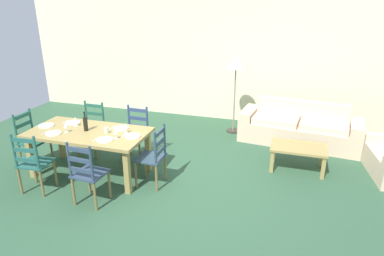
{
  "coord_description": "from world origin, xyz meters",
  "views": [
    {
      "loc": [
        1.68,
        -4.45,
        2.76
      ],
      "look_at": [
        0.16,
        0.54,
        0.75
      ],
      "focal_mm": 32.3,
      "sensor_mm": 36.0,
      "label": 1
    }
  ],
  "objects_px": {
    "dining_chair_near_left": "(33,163)",
    "dining_chair_far_left": "(92,129)",
    "dining_chair_far_right": "(136,134)",
    "wine_bottle": "(85,124)",
    "wine_glass_near_left": "(66,126)",
    "couch": "(299,128)",
    "dining_chair_head_east": "(153,156)",
    "standing_lamp": "(236,67)",
    "wine_glass_near_right": "(115,132)",
    "coffee_cup_primary": "(106,130)",
    "wine_glass_far_left": "(75,120)",
    "dining_table": "(89,136)",
    "coffee_table": "(298,150)",
    "dining_chair_head_west": "(31,139)",
    "dining_chair_near_right": "(87,173)",
    "wine_glass_far_right": "(126,126)"
  },
  "relations": [
    {
      "from": "dining_chair_head_west",
      "to": "wine_glass_near_right",
      "type": "relative_size",
      "value": 5.96
    },
    {
      "from": "dining_chair_head_west",
      "to": "wine_glass_far_right",
      "type": "xyz_separation_m",
      "value": [
        1.74,
        0.13,
        0.38
      ]
    },
    {
      "from": "dining_table",
      "to": "wine_glass_far_left",
      "type": "bearing_deg",
      "value": 155.35
    },
    {
      "from": "dining_chair_near_left",
      "to": "coffee_table",
      "type": "relative_size",
      "value": 1.07
    },
    {
      "from": "dining_table",
      "to": "wine_glass_near_left",
      "type": "bearing_deg",
      "value": -155.57
    },
    {
      "from": "dining_chair_near_left",
      "to": "dining_chair_head_east",
      "type": "distance_m",
      "value": 1.75
    },
    {
      "from": "wine_glass_near_right",
      "to": "standing_lamp",
      "type": "bearing_deg",
      "value": 64.03
    },
    {
      "from": "wine_glass_near_right",
      "to": "dining_chair_head_west",
      "type": "bearing_deg",
      "value": 175.49
    },
    {
      "from": "wine_glass_near_left",
      "to": "dining_chair_far_left",
      "type": "bearing_deg",
      "value": 97.35
    },
    {
      "from": "dining_chair_far_left",
      "to": "standing_lamp",
      "type": "height_order",
      "value": "standing_lamp"
    },
    {
      "from": "wine_glass_near_right",
      "to": "coffee_table",
      "type": "height_order",
      "value": "wine_glass_near_right"
    },
    {
      "from": "wine_glass_far_right",
      "to": "coffee_cup_primary",
      "type": "relative_size",
      "value": 1.79
    },
    {
      "from": "wine_glass_near_left",
      "to": "couch",
      "type": "bearing_deg",
      "value": 35.19
    },
    {
      "from": "dining_chair_head_east",
      "to": "wine_glass_far_right",
      "type": "distance_m",
      "value": 0.65
    },
    {
      "from": "dining_chair_near_left",
      "to": "wine_glass_near_right",
      "type": "distance_m",
      "value": 1.27
    },
    {
      "from": "dining_table",
      "to": "coffee_table",
      "type": "bearing_deg",
      "value": 19.48
    },
    {
      "from": "dining_chair_far_right",
      "to": "standing_lamp",
      "type": "distance_m",
      "value": 2.49
    },
    {
      "from": "dining_chair_far_right",
      "to": "coffee_table",
      "type": "height_order",
      "value": "dining_chair_far_right"
    },
    {
      "from": "wine_bottle",
      "to": "couch",
      "type": "bearing_deg",
      "value": 35.51
    },
    {
      "from": "couch",
      "to": "dining_chair_near_right",
      "type": "bearing_deg",
      "value": -131.48
    },
    {
      "from": "dining_chair_near_right",
      "to": "wine_glass_far_left",
      "type": "height_order",
      "value": "dining_chair_near_right"
    },
    {
      "from": "coffee_cup_primary",
      "to": "couch",
      "type": "bearing_deg",
      "value": 38.8
    },
    {
      "from": "dining_chair_far_right",
      "to": "dining_chair_head_east",
      "type": "height_order",
      "value": "same"
    },
    {
      "from": "dining_chair_far_right",
      "to": "dining_chair_head_east",
      "type": "xyz_separation_m",
      "value": [
        0.65,
        -0.75,
        0.0
      ]
    },
    {
      "from": "dining_chair_far_right",
      "to": "wine_glass_near_right",
      "type": "height_order",
      "value": "dining_chair_far_right"
    },
    {
      "from": "wine_glass_near_left",
      "to": "wine_glass_far_left",
      "type": "height_order",
      "value": "same"
    },
    {
      "from": "coffee_cup_primary",
      "to": "wine_glass_near_left",
      "type": "bearing_deg",
      "value": -166.46
    },
    {
      "from": "dining_chair_far_right",
      "to": "couch",
      "type": "relative_size",
      "value": 0.41
    },
    {
      "from": "wine_bottle",
      "to": "wine_glass_near_right",
      "type": "relative_size",
      "value": 1.96
    },
    {
      "from": "dining_chair_near_left",
      "to": "wine_glass_far_left",
      "type": "distance_m",
      "value": 0.97
    },
    {
      "from": "dining_chair_far_right",
      "to": "wine_glass_far_left",
      "type": "bearing_deg",
      "value": -143.45
    },
    {
      "from": "wine_bottle",
      "to": "dining_chair_near_right",
      "type": "bearing_deg",
      "value": -57.86
    },
    {
      "from": "dining_chair_far_right",
      "to": "couch",
      "type": "height_order",
      "value": "dining_chair_far_right"
    },
    {
      "from": "dining_chair_near_left",
      "to": "wine_glass_near_left",
      "type": "bearing_deg",
      "value": 72.99
    },
    {
      "from": "dining_chair_head_west",
      "to": "wine_glass_near_left",
      "type": "height_order",
      "value": "dining_chair_head_west"
    },
    {
      "from": "dining_table",
      "to": "couch",
      "type": "height_order",
      "value": "couch"
    },
    {
      "from": "dining_chair_far_left",
      "to": "dining_chair_head_east",
      "type": "height_order",
      "value": "same"
    },
    {
      "from": "dining_chair_near_left",
      "to": "dining_chair_far_left",
      "type": "relative_size",
      "value": 1.0
    },
    {
      "from": "standing_lamp",
      "to": "wine_glass_near_right",
      "type": "bearing_deg",
      "value": -115.97
    },
    {
      "from": "wine_glass_near_left",
      "to": "coffee_cup_primary",
      "type": "height_order",
      "value": "wine_glass_near_left"
    },
    {
      "from": "standing_lamp",
      "to": "dining_chair_near_left",
      "type": "bearing_deg",
      "value": -125.79
    },
    {
      "from": "wine_glass_far_left",
      "to": "dining_table",
      "type": "bearing_deg",
      "value": -24.65
    },
    {
      "from": "wine_bottle",
      "to": "coffee_cup_primary",
      "type": "relative_size",
      "value": 3.51
    },
    {
      "from": "dining_chair_far_right",
      "to": "standing_lamp",
      "type": "relative_size",
      "value": 0.59
    },
    {
      "from": "dining_chair_far_left",
      "to": "wine_glass_near_right",
      "type": "xyz_separation_m",
      "value": [
        0.98,
        -0.87,
        0.38
      ]
    },
    {
      "from": "dining_chair_head_east",
      "to": "dining_table",
      "type": "bearing_deg",
      "value": 178.74
    },
    {
      "from": "dining_table",
      "to": "dining_chair_head_east",
      "type": "bearing_deg",
      "value": -1.26
    },
    {
      "from": "dining_chair_near_right",
      "to": "standing_lamp",
      "type": "relative_size",
      "value": 0.59
    },
    {
      "from": "dining_chair_head_east",
      "to": "couch",
      "type": "distance_m",
      "value": 3.19
    },
    {
      "from": "dining_chair_far_right",
      "to": "wine_bottle",
      "type": "bearing_deg",
      "value": -125.67
    }
  ]
}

